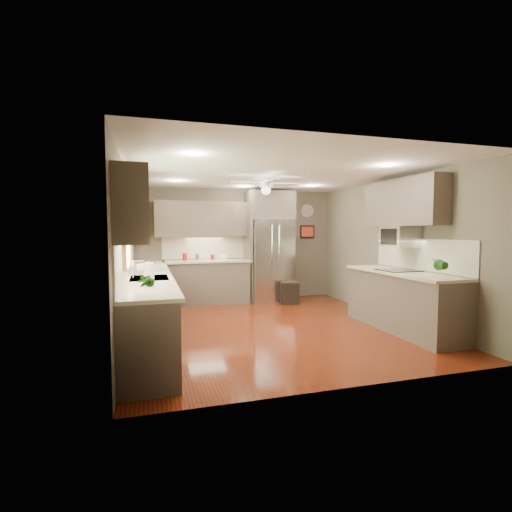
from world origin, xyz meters
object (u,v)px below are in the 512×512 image
canister_a (185,257)px  potted_plant_right (440,264)px  canister_d (212,257)px  microwave (399,237)px  refrigerator (270,248)px  soap_bottle (140,267)px  canister_b (197,257)px  potted_plant_left (146,281)px  bowl (225,259)px  stool (289,292)px  paper_towel (149,274)px

canister_a → potted_plant_right: bearing=-51.3°
canister_d → microwave: size_ratio=0.22×
canister_d → refrigerator: refrigerator is taller
canister_a → soap_bottle: size_ratio=0.82×
soap_bottle → microwave: size_ratio=0.36×
canister_d → potted_plant_right: size_ratio=0.34×
canister_d → soap_bottle: 2.62m
canister_b → potted_plant_left: 4.32m
bowl → microwave: (2.35, -2.79, 0.52)m
microwave → soap_bottle: bearing=171.7°
stool → microwave: bearing=-65.6°
microwave → bowl: bearing=130.1°
potted_plant_left → bowl: (1.64, 4.22, -0.13)m
potted_plant_left → canister_a: bearing=79.5°
microwave → potted_plant_right: bearing=-97.3°
bowl → refrigerator: size_ratio=0.08×
refrigerator → potted_plant_left: bearing=-122.8°
canister_d → microwave: (2.62, -2.77, 0.48)m
bowl → microwave: size_ratio=0.36×
refrigerator → microwave: refrigerator is taller
bowl → stool: bowl is taller
potted_plant_right → bowl: 4.42m
canister_a → microwave: 4.29m
soap_bottle → canister_d: bearing=56.1°
refrigerator → microwave: 3.03m
soap_bottle → canister_a: bearing=68.4°
stool → paper_towel: 4.31m
canister_a → canister_d: canister_a is taller
bowl → stool: 1.60m
bowl → canister_d: bearing=-175.7°
refrigerator → canister_a: bearing=177.0°
potted_plant_left → potted_plant_right: 3.88m
bowl → paper_towel: paper_towel is taller
potted_plant_left → potted_plant_right: (3.86, 0.40, 0.03)m
bowl → paper_towel: size_ratio=0.68×
canister_a → paper_towel: 3.66m
soap_bottle → potted_plant_right: size_ratio=0.55×
canister_d → paper_towel: 3.79m
canister_b → potted_plant_right: 4.73m
refrigerator → canister_d: bearing=177.4°
canister_b → refrigerator: size_ratio=0.06×
canister_b → canister_d: canister_b is taller
microwave → stool: size_ratio=1.14×
canister_b → bowl: size_ratio=0.77×
canister_b → paper_towel: 3.68m
canister_d → potted_plant_right: (2.49, -3.80, 0.12)m
soap_bottle → canister_b: bearing=62.5°
potted_plant_left → microwave: bearing=19.7°
canister_a → canister_b: bearing=-10.6°
stool → paper_towel: paper_towel is taller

